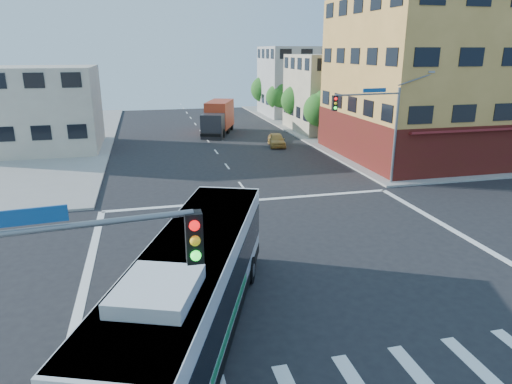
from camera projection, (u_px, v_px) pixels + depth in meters
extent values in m
plane|color=black|center=(300.00, 263.00, 21.22)|extent=(120.00, 120.00, 0.00)
cube|color=gray|center=(461.00, 123.00, 61.58)|extent=(50.00, 50.00, 0.15)
cube|color=gold|center=(446.00, 79.00, 40.82)|extent=(18.00, 15.00, 14.00)
cube|color=#511412|center=(440.00, 134.00, 42.31)|extent=(18.09, 15.08, 4.00)
cube|color=maroon|center=(498.00, 129.00, 35.25)|extent=(16.00, 1.60, 0.51)
cube|color=#C4B696|center=(342.00, 93.00, 55.27)|extent=(12.00, 10.00, 9.00)
cube|color=#A8A8A3|center=(304.00, 81.00, 68.11)|extent=(12.00, 10.00, 10.00)
cube|color=beige|center=(33.00, 109.00, 44.02)|extent=(12.00, 10.00, 8.00)
cylinder|color=slate|center=(395.00, 137.00, 32.64)|extent=(0.18, 0.18, 7.00)
cylinder|color=slate|center=(368.00, 94.00, 30.92)|extent=(5.01, 0.62, 0.12)
cube|color=black|center=(335.00, 103.00, 30.27)|extent=(0.32, 0.30, 1.00)
sphere|color=#FF0C0C|center=(336.00, 99.00, 30.03)|extent=(0.20, 0.20, 0.20)
sphere|color=yellow|center=(336.00, 103.00, 30.12)|extent=(0.20, 0.20, 0.20)
sphere|color=#19FF33|center=(335.00, 108.00, 30.21)|extent=(0.20, 0.20, 0.20)
cube|color=navy|center=(375.00, 90.00, 31.01)|extent=(1.80, 0.22, 0.28)
cube|color=gray|center=(431.00, 72.00, 32.10)|extent=(0.50, 0.22, 0.14)
cylinder|color=slate|center=(44.00, 229.00, 7.60)|extent=(5.01, 0.62, 0.12)
cube|color=black|center=(194.00, 237.00, 8.54)|extent=(0.32, 0.30, 1.00)
sphere|color=#FF0C0C|center=(194.00, 226.00, 8.29)|extent=(0.20, 0.20, 0.20)
sphere|color=yellow|center=(195.00, 241.00, 8.38)|extent=(0.20, 0.20, 0.20)
sphere|color=#19FF33|center=(196.00, 256.00, 8.47)|extent=(0.20, 0.20, 0.20)
cube|color=navy|center=(8.00, 219.00, 7.36)|extent=(1.80, 0.22, 0.28)
cylinder|color=#3B2215|center=(319.00, 132.00, 49.58)|extent=(0.28, 0.28, 1.92)
sphere|color=#205A19|center=(320.00, 110.00, 48.86)|extent=(3.60, 3.60, 3.60)
sphere|color=#205A19|center=(325.00, 101.00, 48.41)|extent=(2.52, 2.52, 2.52)
cylinder|color=#3B2215|center=(296.00, 121.00, 56.99)|extent=(0.28, 0.28, 1.99)
sphere|color=#205A19|center=(296.00, 101.00, 56.24)|extent=(3.80, 3.80, 3.80)
sphere|color=#205A19|center=(300.00, 93.00, 55.77)|extent=(2.66, 2.66, 2.66)
cylinder|color=#3B2215|center=(278.00, 113.00, 64.43)|extent=(0.28, 0.28, 1.89)
sphere|color=#205A19|center=(278.00, 97.00, 63.74)|extent=(3.40, 3.40, 3.40)
sphere|color=#205A19|center=(281.00, 91.00, 63.30)|extent=(2.38, 2.38, 2.38)
cylinder|color=#3B2215|center=(264.00, 106.00, 71.83)|extent=(0.28, 0.28, 2.03)
sphere|color=#205A19|center=(264.00, 89.00, 71.05)|extent=(4.00, 4.00, 4.00)
sphere|color=#205A19|center=(267.00, 83.00, 70.56)|extent=(2.80, 2.80, 2.80)
cube|color=black|center=(195.00, 323.00, 15.50)|extent=(7.30, 13.15, 0.49)
cube|color=silver|center=(193.00, 288.00, 15.11)|extent=(7.27, 13.13, 3.09)
cube|color=black|center=(193.00, 283.00, 15.05)|extent=(7.18, 12.78, 1.35)
cube|color=black|center=(229.00, 218.00, 21.18)|extent=(2.39, 0.98, 1.46)
cube|color=#E5590C|center=(229.00, 196.00, 20.89)|extent=(1.95, 0.80, 0.30)
cube|color=silver|center=(191.00, 247.00, 14.67)|extent=(7.13, 12.86, 0.13)
cube|color=silver|center=(157.00, 290.00, 11.51)|extent=(2.66, 2.92, 0.39)
cube|color=#177A42|center=(149.00, 314.00, 15.00)|extent=(2.17, 5.57, 0.30)
cube|color=#177A42|center=(232.00, 321.00, 14.66)|extent=(2.17, 5.57, 0.30)
cylinder|color=black|center=(191.00, 266.00, 19.61)|extent=(0.71, 1.17, 1.13)
cylinder|color=#99999E|center=(187.00, 266.00, 19.63)|extent=(0.24, 0.54, 0.56)
cylinder|color=black|center=(250.00, 270.00, 19.29)|extent=(0.71, 1.17, 1.13)
cylinder|color=#99999E|center=(254.00, 270.00, 19.27)|extent=(0.24, 0.54, 0.56)
cube|color=#25252A|center=(213.00, 126.00, 50.91)|extent=(3.03, 2.97, 2.69)
cube|color=black|center=(211.00, 124.00, 49.86)|extent=(2.06, 0.84, 1.03)
cube|color=#B7361C|center=(220.00, 114.00, 54.39)|extent=(4.37, 6.30, 3.10)
cube|color=black|center=(218.00, 129.00, 53.69)|extent=(5.05, 8.55, 0.31)
cylinder|color=black|center=(204.00, 133.00, 51.48)|extent=(0.64, 1.07, 1.03)
cylinder|color=black|center=(223.00, 133.00, 51.23)|extent=(0.64, 1.07, 1.03)
cylinder|color=black|center=(210.00, 129.00, 54.32)|extent=(0.64, 1.07, 1.03)
cylinder|color=black|center=(228.00, 129.00, 54.07)|extent=(0.64, 1.07, 1.03)
cylinder|color=black|center=(214.00, 125.00, 56.78)|extent=(0.64, 1.07, 1.03)
cylinder|color=black|center=(232.00, 126.00, 56.52)|extent=(0.64, 1.07, 1.03)
imported|color=#B3893B|center=(277.00, 140.00, 46.81)|extent=(2.14, 4.07, 1.32)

